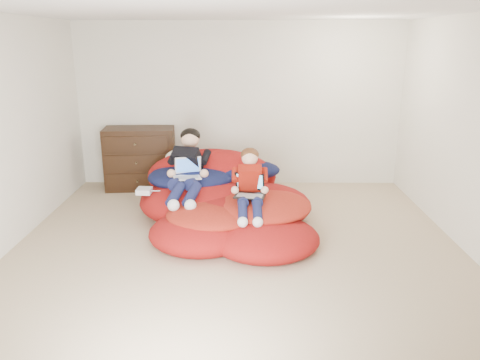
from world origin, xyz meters
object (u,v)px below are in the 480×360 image
at_px(laptop_black, 250,189).
at_px(laptop_white, 187,172).
at_px(dresser, 140,158).
at_px(older_boy, 188,165).
at_px(beanbag_pile, 224,202).
at_px(younger_boy, 250,183).

bearing_deg(laptop_black, laptop_white, 149.30).
relative_size(dresser, laptop_black, 2.75).
bearing_deg(laptop_white, older_boy, 90.00).
height_order(older_boy, laptop_white, older_boy).
relative_size(beanbag_pile, laptop_black, 6.05).
distance_m(younger_boy, laptop_white, 0.89).
xyz_separation_m(laptop_white, laptop_black, (0.78, -0.46, -0.08)).
xyz_separation_m(dresser, younger_boy, (1.67, -1.79, 0.15)).
bearing_deg(dresser, laptop_black, -47.40).
xyz_separation_m(beanbag_pile, younger_boy, (0.32, -0.37, 0.36)).
height_order(dresser, younger_boy, younger_boy).
bearing_deg(beanbag_pile, younger_boy, -48.69).
height_order(dresser, laptop_black, dresser).
xyz_separation_m(younger_boy, laptop_white, (-0.78, 0.44, 0.01)).
xyz_separation_m(dresser, laptop_white, (0.89, -1.35, 0.17)).
bearing_deg(laptop_white, dresser, 123.37).
bearing_deg(laptop_white, younger_boy, -29.51).
xyz_separation_m(beanbag_pile, laptop_white, (-0.45, 0.07, 0.38)).
distance_m(beanbag_pile, laptop_white, 0.59).
bearing_deg(beanbag_pile, laptop_black, -50.30).
height_order(older_boy, laptop_black, older_boy).
relative_size(beanbag_pile, younger_boy, 2.58).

